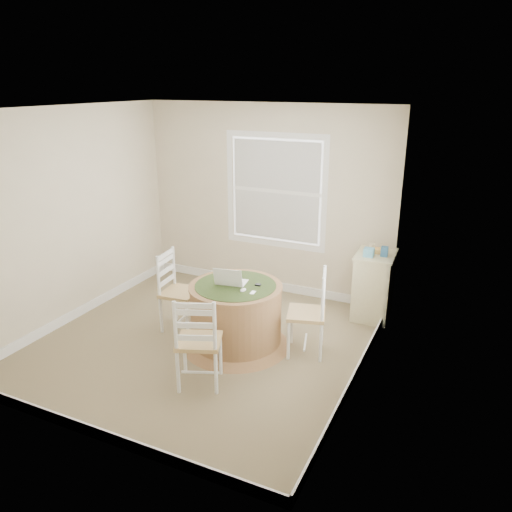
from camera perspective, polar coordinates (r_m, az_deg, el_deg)
The scene contains 14 objects.
room at distance 5.42m, azimuth -4.24°, elevation 2.63°, with size 3.64×3.64×2.64m.
round_table at distance 5.62m, azimuth -2.31°, elevation -6.52°, with size 1.21×1.21×0.74m.
chair_left at distance 6.03m, azimuth -8.66°, elevation -4.11°, with size 0.42×0.40×0.95m, color white, non-canonical shape.
chair_near at distance 4.94m, azimuth -6.55°, elevation -9.60°, with size 0.42×0.40×0.95m, color white, non-canonical shape.
chair_right at distance 5.47m, azimuth 5.78°, elevation -6.52°, with size 0.42×0.40×0.95m, color white, non-canonical shape.
laptop at distance 5.51m, azimuth -2.88°, elevation -2.90°, with size 0.36×0.33×0.23m.
mouse at distance 5.34m, azimuth -1.49°, elevation -3.91°, with size 0.06×0.09×0.03m, color white.
phone at distance 5.28m, azimuth -0.36°, elevation -4.25°, with size 0.04×0.09×0.02m, color #B7BABF.
keys at distance 5.47m, azimuth 0.24°, elevation -3.35°, with size 0.06×0.05×0.03m, color black.
corner_chest at distance 6.48m, azimuth 13.26°, elevation -3.22°, with size 0.51×0.66×0.84m.
tissue_box at distance 6.18m, azimuth 12.69°, elevation 0.38°, with size 0.12×0.12×0.10m, color #63BAE3.
box_yellow at distance 6.34m, azimuth 13.84°, elevation 0.59°, with size 0.15×0.10×0.06m, color #EAAB52.
box_blue at distance 6.23m, azimuth 14.55°, elevation 0.47°, with size 0.08×0.08×0.12m, color #316694.
cup_cream at distance 6.45m, azimuth 13.09°, elevation 1.12°, with size 0.07×0.07×0.09m, color beige.
Camera 1 is at (2.72, -4.36, 2.86)m, focal length 35.00 mm.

